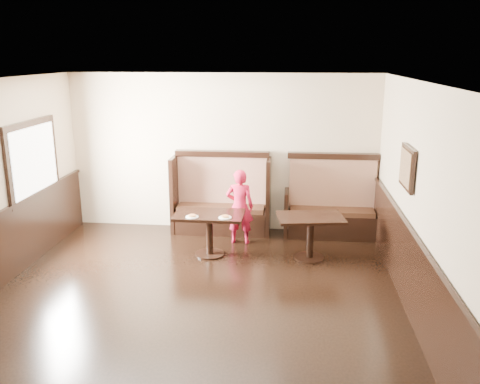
# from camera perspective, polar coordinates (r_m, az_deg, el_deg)

# --- Properties ---
(ground) EXTENTS (7.00, 7.00, 0.00)m
(ground) POSITION_cam_1_polar(r_m,az_deg,el_deg) (6.31, -6.27, -14.39)
(ground) COLOR black
(ground) RESTS_ON ground
(room_shell) EXTENTS (7.00, 7.00, 7.00)m
(room_shell) POSITION_cam_1_polar(r_m,az_deg,el_deg) (6.33, -8.58, -7.64)
(room_shell) COLOR #C4B08E
(room_shell) RESTS_ON ground
(booth_main) EXTENTS (1.75, 0.72, 1.45)m
(booth_main) POSITION_cam_1_polar(r_m,az_deg,el_deg) (9.11, -2.08, -1.24)
(booth_main) COLOR black
(booth_main) RESTS_ON ground
(booth_neighbor) EXTENTS (1.65, 0.72, 1.45)m
(booth_neighbor) POSITION_cam_1_polar(r_m,az_deg,el_deg) (9.07, 10.23, -1.86)
(booth_neighbor) COLOR black
(booth_neighbor) RESTS_ON ground
(table_main) EXTENTS (1.09, 0.68, 0.69)m
(table_main) POSITION_cam_1_polar(r_m,az_deg,el_deg) (8.02, -3.47, -3.53)
(table_main) COLOR black
(table_main) RESTS_ON ground
(table_neighbor) EXTENTS (1.09, 0.80, 0.70)m
(table_neighbor) POSITION_cam_1_polar(r_m,az_deg,el_deg) (7.95, 7.91, -3.92)
(table_neighbor) COLOR black
(table_neighbor) RESTS_ON ground
(child) EXTENTS (0.47, 0.31, 1.28)m
(child) POSITION_cam_1_polar(r_m,az_deg,el_deg) (8.51, -0.03, -1.65)
(child) COLOR red
(child) RESTS_ON ground
(pizza_plate_left) EXTENTS (0.20, 0.20, 0.04)m
(pizza_plate_left) POSITION_cam_1_polar(r_m,az_deg,el_deg) (7.82, -5.41, -2.73)
(pizza_plate_left) COLOR white
(pizza_plate_left) RESTS_ON table_main
(pizza_plate_right) EXTENTS (0.20, 0.20, 0.04)m
(pizza_plate_right) POSITION_cam_1_polar(r_m,az_deg,el_deg) (7.76, -1.69, -2.82)
(pizza_plate_right) COLOR white
(pizza_plate_right) RESTS_ON table_main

